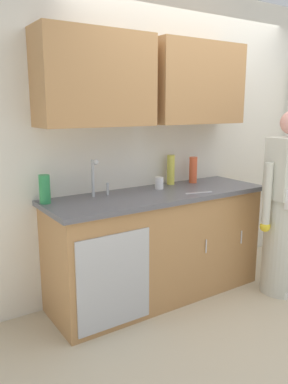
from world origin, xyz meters
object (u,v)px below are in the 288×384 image
Objects in this scene: knife_on_counter at (199,193)px; bottle_water_short at (45,189)px; bottle_cleaner_spray at (193,170)px; person_at_sink at (285,218)px; cup_by_sink at (159,183)px; bottle_water_tall at (171,170)px; sink at (106,202)px.

bottle_water_short is at bearing 177.29° from knife_on_counter.
bottle_water_short is 0.88× the size of bottle_cleaner_spray.
cup_by_sink is at bearing 142.66° from person_at_sink.
bottle_water_tall is (-0.67, 0.78, 0.39)m from person_at_sink.
knife_on_counter is at bearing 153.16° from person_at_sink.
cup_by_sink is (-0.21, -0.11, -0.08)m from bottle_water_tall.
person_at_sink is 6.58× the size of bottle_cleaner_spray.
knife_on_counter is at bearing -60.20° from cup_by_sink.
bottle_cleaner_spray is at bearing 70.03° from knife_on_counter.
bottle_cleaner_spray is 0.47m from knife_on_counter.
person_at_sink is at bearing -20.77° from bottle_water_short.
knife_on_counter is (-0.25, -0.37, -0.12)m from bottle_cleaner_spray.
bottle_cleaner_spray reaches higher than cup_by_sink.
bottle_water_short is 1.26m from knife_on_counter.
person_at_sink is at bearing -58.67° from bottle_cleaner_spray.
bottle_water_short is (-0.43, 0.15, 0.12)m from sink.
person_at_sink is 5.89× the size of bottle_water_tall.
sink is 2.03× the size of bottle_cleaner_spray.
sink is 0.31× the size of person_at_sink.
sink reaches higher than bottle_water_short.
sink is 0.79m from knife_on_counter.
knife_on_counter is at bearing -16.99° from bottle_water_short.
person_at_sink is 15.42× the size of cup_by_sink.
sink is 1.82× the size of bottle_water_tall.
bottle_water_tall reaches higher than knife_on_counter.
bottle_water_short reaches higher than knife_on_counter.
bottle_water_short is 1.45m from bottle_cleaner_spray.
bottle_cleaner_spray is 2.34× the size of cup_by_sink.
person_at_sink is 0.93m from bottle_cleaner_spray.
person_at_sink is (1.46, -0.57, -0.23)m from sink.
knife_on_counter is (1.20, -0.37, -0.11)m from bottle_water_short.
knife_on_counter is (0.18, -0.32, -0.05)m from cup_by_sink.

